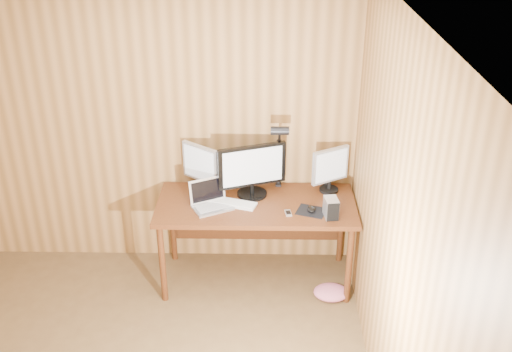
{
  "coord_description": "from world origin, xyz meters",
  "views": [
    {
      "loc": [
        1.0,
        -2.55,
        3.14
      ],
      "look_at": [
        0.93,
        1.58,
        1.02
      ],
      "focal_mm": 42.0,
      "sensor_mm": 36.0,
      "label": 1
    }
  ],
  "objects_px": {
    "desk": "(256,211)",
    "speaker": "(327,180)",
    "monitor_right": "(330,169)",
    "mouse": "(311,209)",
    "hard_drive": "(331,208)",
    "phone": "(288,213)",
    "desk_lamp": "(279,147)",
    "monitor_center": "(252,170)",
    "monitor_left": "(200,167)",
    "keyboard": "(231,203)",
    "laptop": "(210,200)"
  },
  "relations": [
    {
      "from": "desk",
      "to": "speaker",
      "type": "height_order",
      "value": "speaker"
    },
    {
      "from": "monitor_center",
      "to": "keyboard",
      "type": "bearing_deg",
      "value": -157.36
    },
    {
      "from": "desk",
      "to": "mouse",
      "type": "height_order",
      "value": "mouse"
    },
    {
      "from": "desk_lamp",
      "to": "hard_drive",
      "type": "bearing_deg",
      "value": -29.75
    },
    {
      "from": "mouse",
      "to": "speaker",
      "type": "distance_m",
      "value": 0.46
    },
    {
      "from": "monitor_left",
      "to": "phone",
      "type": "relative_size",
      "value": 4.14
    },
    {
      "from": "hard_drive",
      "to": "desk",
      "type": "bearing_deg",
      "value": 146.26
    },
    {
      "from": "monitor_left",
      "to": "mouse",
      "type": "height_order",
      "value": "monitor_left"
    },
    {
      "from": "desk",
      "to": "phone",
      "type": "bearing_deg",
      "value": -42.89
    },
    {
      "from": "mouse",
      "to": "phone",
      "type": "bearing_deg",
      "value": -158.75
    },
    {
      "from": "desk",
      "to": "desk_lamp",
      "type": "height_order",
      "value": "desk_lamp"
    },
    {
      "from": "monitor_right",
      "to": "hard_drive",
      "type": "relative_size",
      "value": 2.46
    },
    {
      "from": "keyboard",
      "to": "phone",
      "type": "xyz_separation_m",
      "value": [
        0.46,
        -0.15,
        -0.0
      ]
    },
    {
      "from": "keyboard",
      "to": "mouse",
      "type": "height_order",
      "value": "mouse"
    },
    {
      "from": "monitor_left",
      "to": "phone",
      "type": "xyz_separation_m",
      "value": [
        0.71,
        -0.37,
        -0.21
      ]
    },
    {
      "from": "monitor_center",
      "to": "keyboard",
      "type": "distance_m",
      "value": 0.32
    },
    {
      "from": "phone",
      "to": "desk_lamp",
      "type": "height_order",
      "value": "desk_lamp"
    },
    {
      "from": "monitor_right",
      "to": "hard_drive",
      "type": "xyz_separation_m",
      "value": [
        -0.03,
        -0.42,
        -0.13
      ]
    },
    {
      "from": "monitor_left",
      "to": "phone",
      "type": "height_order",
      "value": "monitor_left"
    },
    {
      "from": "laptop",
      "to": "phone",
      "type": "relative_size",
      "value": 3.75
    },
    {
      "from": "keyboard",
      "to": "mouse",
      "type": "distance_m",
      "value": 0.65
    },
    {
      "from": "desk",
      "to": "mouse",
      "type": "bearing_deg",
      "value": -24.43
    },
    {
      "from": "desk",
      "to": "monitor_center",
      "type": "relative_size",
      "value": 2.93
    },
    {
      "from": "monitor_right",
      "to": "hard_drive",
      "type": "height_order",
      "value": "monitor_right"
    },
    {
      "from": "monitor_left",
      "to": "laptop",
      "type": "distance_m",
      "value": 0.32
    },
    {
      "from": "monitor_right",
      "to": "phone",
      "type": "relative_size",
      "value": 3.9
    },
    {
      "from": "mouse",
      "to": "phone",
      "type": "relative_size",
      "value": 1.09
    },
    {
      "from": "monitor_left",
      "to": "phone",
      "type": "bearing_deg",
      "value": 8.86
    },
    {
      "from": "monitor_center",
      "to": "monitor_left",
      "type": "distance_m",
      "value": 0.43
    },
    {
      "from": "laptop",
      "to": "monitor_right",
      "type": "bearing_deg",
      "value": -11.53
    },
    {
      "from": "desk_lamp",
      "to": "phone",
      "type": "bearing_deg",
      "value": -62.13
    },
    {
      "from": "monitor_center",
      "to": "keyboard",
      "type": "height_order",
      "value": "monitor_center"
    },
    {
      "from": "desk_lamp",
      "to": "mouse",
      "type": "bearing_deg",
      "value": -36.81
    },
    {
      "from": "monitor_left",
      "to": "keyboard",
      "type": "height_order",
      "value": "monitor_left"
    },
    {
      "from": "monitor_right",
      "to": "monitor_center",
      "type": "bearing_deg",
      "value": 156.95
    },
    {
      "from": "monitor_right",
      "to": "laptop",
      "type": "distance_m",
      "value": 1.02
    },
    {
      "from": "monitor_left",
      "to": "hard_drive",
      "type": "distance_m",
      "value": 1.13
    },
    {
      "from": "monitor_right",
      "to": "keyboard",
      "type": "relative_size",
      "value": 0.89
    },
    {
      "from": "phone",
      "to": "mouse",
      "type": "bearing_deg",
      "value": 3.1
    },
    {
      "from": "desk",
      "to": "monitor_left",
      "type": "xyz_separation_m",
      "value": [
        -0.46,
        0.14,
        0.34
      ]
    },
    {
      "from": "monitor_right",
      "to": "hard_drive",
      "type": "distance_m",
      "value": 0.44
    },
    {
      "from": "monitor_left",
      "to": "desk",
      "type": "bearing_deg",
      "value": 19.92
    },
    {
      "from": "desk",
      "to": "desk_lamp",
      "type": "xyz_separation_m",
      "value": [
        0.18,
        0.16,
        0.51
      ]
    },
    {
      "from": "desk",
      "to": "speaker",
      "type": "distance_m",
      "value": 0.66
    },
    {
      "from": "laptop",
      "to": "desk",
      "type": "bearing_deg",
      "value": -8.22
    },
    {
      "from": "monitor_right",
      "to": "mouse",
      "type": "height_order",
      "value": "monitor_right"
    },
    {
      "from": "hard_drive",
      "to": "desk_lamp",
      "type": "distance_m",
      "value": 0.67
    },
    {
      "from": "monitor_left",
      "to": "phone",
      "type": "distance_m",
      "value": 0.83
    },
    {
      "from": "monitor_right",
      "to": "mouse",
      "type": "distance_m",
      "value": 0.42
    },
    {
      "from": "keyboard",
      "to": "phone",
      "type": "height_order",
      "value": "keyboard"
    }
  ]
}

